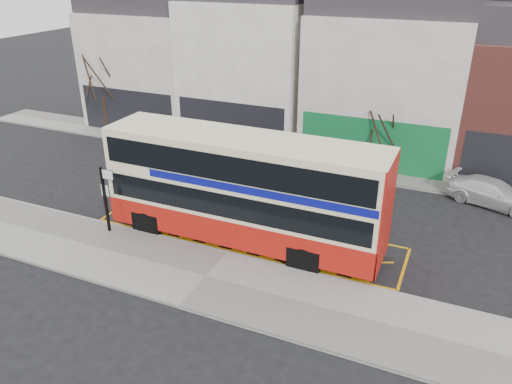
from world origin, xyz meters
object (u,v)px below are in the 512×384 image
at_px(double_decker_bus, 244,189).
at_px(car_white, 493,193).
at_px(bus_stop_post, 106,193).
at_px(car_grey, 251,159).
at_px(street_tree_right, 384,119).
at_px(car_silver, 194,144).
at_px(street_tree_left, 99,65).

xyz_separation_m(double_decker_bus, car_white, (9.98, 8.25, -1.89)).
xyz_separation_m(bus_stop_post, car_grey, (2.76, 9.50, -1.37)).
bearing_deg(bus_stop_post, car_white, 29.78).
height_order(double_decker_bus, street_tree_right, double_decker_bus).
bearing_deg(car_silver, double_decker_bus, -154.32).
distance_m(car_silver, car_grey, 4.49).
relative_size(street_tree_left, street_tree_right, 1.45).
relative_size(bus_stop_post, car_white, 0.70).
xyz_separation_m(double_decker_bus, car_silver, (-7.50, 8.46, -1.90)).
relative_size(car_grey, street_tree_right, 0.83).
xyz_separation_m(bus_stop_post, street_tree_left, (-9.77, 11.94, 2.70)).
relative_size(car_white, street_tree_left, 0.65).
distance_m(car_silver, street_tree_left, 9.22).
bearing_deg(car_silver, car_grey, -116.98).
relative_size(bus_stop_post, car_silver, 0.82).
bearing_deg(bus_stop_post, car_silver, 96.15).
distance_m(double_decker_bus, street_tree_right, 10.84).
relative_size(double_decker_bus, street_tree_left, 1.75).
relative_size(car_white, street_tree_right, 0.94).
relative_size(bus_stop_post, car_grey, 0.79).
xyz_separation_m(car_grey, car_white, (13.07, 0.66, -0.00)).
bearing_deg(car_silver, car_white, -106.55).
xyz_separation_m(bus_stop_post, car_silver, (-1.65, 10.37, -1.37)).
xyz_separation_m(double_decker_bus, street_tree_right, (3.90, 10.09, 0.69)).
xyz_separation_m(street_tree_left, street_tree_right, (19.52, 0.05, -1.48)).
xyz_separation_m(car_grey, street_tree_right, (6.99, 2.49, 2.59)).
bearing_deg(car_silver, street_tree_left, 63.19).
distance_m(car_silver, car_white, 17.48).
distance_m(double_decker_bus, car_grey, 8.42).
distance_m(bus_stop_post, car_white, 18.86).
xyz_separation_m(double_decker_bus, bus_stop_post, (-5.85, -1.90, -0.53)).
bearing_deg(street_tree_left, car_white, -3.98).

